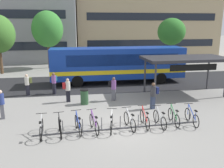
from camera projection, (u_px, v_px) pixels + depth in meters
ground at (121, 128)px, 12.45m from camera, size 200.00×200.00×0.00m
bus_lane_asphalt at (100, 83)px, 22.07m from camera, size 80.00×7.20×0.01m
city_bus at (117, 63)px, 21.90m from camera, size 12.04×2.64×3.20m
bike_rack at (120, 127)px, 12.33m from camera, size 8.65×0.46×0.70m
parked_bicycle_white_0 at (41, 129)px, 11.44m from camera, size 0.52×1.72×0.99m
parked_bicycle_black_1 at (60, 127)px, 11.61m from camera, size 0.52×1.72×0.99m
parked_bicycle_blue_2 at (78, 125)px, 11.91m from camera, size 0.52×1.71×0.99m
parked_bicycle_purple_3 at (94, 124)px, 12.04m from camera, size 0.52×1.70×0.99m
parked_bicycle_white_4 at (112, 123)px, 12.11m from camera, size 0.55×1.70×0.99m
parked_bicycle_silver_5 at (130, 121)px, 12.34m from camera, size 0.52×1.72×0.99m
parked_bicycle_red_6 at (145, 119)px, 12.61m from camera, size 0.52×1.72×0.99m
parked_bicycle_silver_7 at (160, 119)px, 12.60m from camera, size 0.52×1.72×0.99m
parked_bicycle_green_8 at (174, 117)px, 12.91m from camera, size 0.52×1.72×0.99m
parked_bicycle_blue_9 at (192, 117)px, 12.91m from camera, size 0.52×1.72×0.99m
transit_shelter at (185, 60)px, 17.79m from camera, size 6.23×3.21×2.87m
commuter_teal_pack_0 at (54, 82)px, 18.38m from camera, size 0.45×0.59×1.67m
commuter_navy_pack_1 at (154, 94)px, 15.10m from camera, size 0.59×0.44×1.71m
commuter_red_pack_2 at (67, 89)px, 16.45m from camera, size 0.56×0.38×1.66m
commuter_black_pack_3 at (113, 87)px, 16.77m from camera, size 0.60×0.51×1.68m
commuter_olive_pack_4 at (28, 83)px, 18.00m from camera, size 0.59×0.46×1.64m
commuter_grey_pack_5 at (1, 102)px, 13.50m from camera, size 0.45×0.59×1.68m
trash_bin at (84, 97)px, 16.09m from camera, size 0.55×0.55×1.03m
street_tree_0 at (47, 29)px, 28.67m from camera, size 3.70×3.70×6.84m
street_tree_1 at (171, 32)px, 28.67m from camera, size 3.29×3.29×5.99m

